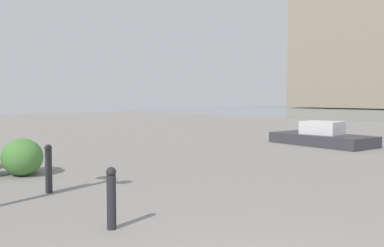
% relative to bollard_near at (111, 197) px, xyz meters
% --- Properties ---
extents(bollard_near, '(0.13, 0.13, 0.81)m').
position_rel_bollard_near_xyz_m(bollard_near, '(0.00, 0.00, 0.00)').
color(bollard_near, '#232328').
rests_on(bollard_near, ground).
extents(bollard_mid, '(0.13, 0.13, 0.86)m').
position_rel_bollard_near_xyz_m(bollard_mid, '(2.50, -0.41, 0.03)').
color(bollard_mid, '#232328').
rests_on(bollard_mid, ground).
extents(shrub_low, '(0.86, 0.77, 0.73)m').
position_rel_bollard_near_xyz_m(shrub_low, '(4.69, -0.96, -0.05)').
color(shrub_low, '#477F38').
rests_on(shrub_low, ground).
extents(shrub_round, '(0.94, 0.85, 0.80)m').
position_rel_bollard_near_xyz_m(shrub_round, '(4.44, -0.80, -0.02)').
color(shrub_round, '#477F38').
rests_on(shrub_round, ground).
extents(boat, '(3.72, 2.14, 0.95)m').
position_rel_bollard_near_xyz_m(boat, '(2.56, -10.60, -0.21)').
color(boat, '#333338').
rests_on(boat, ground).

